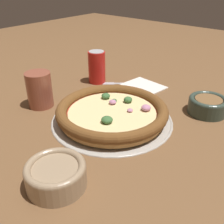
{
  "coord_description": "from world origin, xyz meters",
  "views": [
    {
      "loc": [
        0.43,
        -0.51,
        0.4
      ],
      "look_at": [
        0.0,
        0.0,
        0.03
      ],
      "focal_mm": 42.0,
      "sensor_mm": 36.0,
      "label": 1
    }
  ],
  "objects_px": {
    "napkin": "(144,86)",
    "beverage_can": "(97,67)",
    "bowl_near": "(56,174)",
    "fork": "(122,83)",
    "pizza": "(112,112)",
    "drinking_cup": "(39,90)",
    "bowl_far": "(208,105)",
    "pizza_tray": "(112,119)"
  },
  "relations": [
    {
      "from": "pizza_tray",
      "to": "pizza",
      "type": "height_order",
      "value": "pizza"
    },
    {
      "from": "pizza",
      "to": "napkin",
      "type": "bearing_deg",
      "value": 104.45
    },
    {
      "from": "pizza_tray",
      "to": "bowl_far",
      "type": "xyz_separation_m",
      "value": [
        0.2,
        0.23,
        0.03
      ]
    },
    {
      "from": "bowl_near",
      "to": "beverage_can",
      "type": "height_order",
      "value": "beverage_can"
    },
    {
      "from": "bowl_far",
      "to": "napkin",
      "type": "height_order",
      "value": "bowl_far"
    },
    {
      "from": "drinking_cup",
      "to": "fork",
      "type": "bearing_deg",
      "value": 74.55
    },
    {
      "from": "bowl_near",
      "to": "napkin",
      "type": "bearing_deg",
      "value": 105.62
    },
    {
      "from": "pizza_tray",
      "to": "drinking_cup",
      "type": "xyz_separation_m",
      "value": [
        -0.24,
        -0.08,
        0.05
      ]
    },
    {
      "from": "pizza_tray",
      "to": "napkin",
      "type": "relative_size",
      "value": 2.25
    },
    {
      "from": "pizza",
      "to": "fork",
      "type": "bearing_deg",
      "value": 122.28
    },
    {
      "from": "bowl_near",
      "to": "napkin",
      "type": "height_order",
      "value": "bowl_near"
    },
    {
      "from": "bowl_far",
      "to": "pizza",
      "type": "bearing_deg",
      "value": -131.18
    },
    {
      "from": "drinking_cup",
      "to": "beverage_can",
      "type": "xyz_separation_m",
      "value": [
        0.0,
        0.27,
        0.0
      ]
    },
    {
      "from": "bowl_near",
      "to": "drinking_cup",
      "type": "height_order",
      "value": "drinking_cup"
    },
    {
      "from": "bowl_near",
      "to": "beverage_can",
      "type": "distance_m",
      "value": 0.57
    },
    {
      "from": "drinking_cup",
      "to": "napkin",
      "type": "relative_size",
      "value": 0.71
    },
    {
      "from": "pizza_tray",
      "to": "beverage_can",
      "type": "relative_size",
      "value": 2.9
    },
    {
      "from": "beverage_can",
      "to": "drinking_cup",
      "type": "bearing_deg",
      "value": -90.23
    },
    {
      "from": "napkin",
      "to": "drinking_cup",
      "type": "bearing_deg",
      "value": -116.05
    },
    {
      "from": "napkin",
      "to": "fork",
      "type": "xyz_separation_m",
      "value": [
        -0.08,
        -0.03,
        -0.0
      ]
    },
    {
      "from": "pizza_tray",
      "to": "beverage_can",
      "type": "distance_m",
      "value": 0.31
    },
    {
      "from": "pizza_tray",
      "to": "drinking_cup",
      "type": "bearing_deg",
      "value": -162.07
    },
    {
      "from": "drinking_cup",
      "to": "bowl_near",
      "type": "bearing_deg",
      "value": -31.81
    },
    {
      "from": "drinking_cup",
      "to": "napkin",
      "type": "height_order",
      "value": "drinking_cup"
    },
    {
      "from": "bowl_far",
      "to": "fork",
      "type": "xyz_separation_m",
      "value": [
        -0.35,
        0.01,
        -0.03
      ]
    },
    {
      "from": "bowl_near",
      "to": "napkin",
      "type": "relative_size",
      "value": 0.79
    },
    {
      "from": "bowl_far",
      "to": "beverage_can",
      "type": "relative_size",
      "value": 0.94
    },
    {
      "from": "bowl_near",
      "to": "fork",
      "type": "distance_m",
      "value": 0.57
    },
    {
      "from": "bowl_far",
      "to": "pizza_tray",
      "type": "bearing_deg",
      "value": -131.15
    },
    {
      "from": "drinking_cup",
      "to": "napkin",
      "type": "xyz_separation_m",
      "value": [
        0.17,
        0.35,
        -0.05
      ]
    },
    {
      "from": "bowl_far",
      "to": "bowl_near",
      "type": "bearing_deg",
      "value": -102.68
    },
    {
      "from": "pizza_tray",
      "to": "bowl_far",
      "type": "relative_size",
      "value": 3.07
    },
    {
      "from": "drinking_cup",
      "to": "beverage_can",
      "type": "relative_size",
      "value": 0.92
    },
    {
      "from": "beverage_can",
      "to": "pizza",
      "type": "bearing_deg",
      "value": -38.65
    },
    {
      "from": "pizza_tray",
      "to": "bowl_near",
      "type": "height_order",
      "value": "bowl_near"
    },
    {
      "from": "napkin",
      "to": "beverage_can",
      "type": "bearing_deg",
      "value": -154.88
    },
    {
      "from": "pizza",
      "to": "bowl_near",
      "type": "xyz_separation_m",
      "value": [
        0.08,
        -0.28,
        0.0
      ]
    },
    {
      "from": "pizza_tray",
      "to": "fork",
      "type": "xyz_separation_m",
      "value": [
        -0.15,
        0.24,
        -0.0
      ]
    },
    {
      "from": "napkin",
      "to": "bowl_far",
      "type": "bearing_deg",
      "value": -9.5
    },
    {
      "from": "pizza_tray",
      "to": "drinking_cup",
      "type": "height_order",
      "value": "drinking_cup"
    },
    {
      "from": "bowl_far",
      "to": "napkin",
      "type": "relative_size",
      "value": 0.73
    },
    {
      "from": "fork",
      "to": "drinking_cup",
      "type": "bearing_deg",
      "value": 33.25
    }
  ]
}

